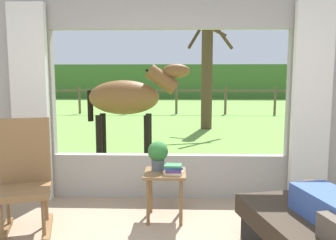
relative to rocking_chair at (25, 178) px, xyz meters
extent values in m
cube|color=#9E998E|center=(-0.64, 1.03, 0.73)|extent=(1.15, 0.12, 2.55)
cube|color=#9E998E|center=(3.41, 1.03, 0.73)|extent=(1.15, 0.12, 2.55)
cube|color=#9E998E|center=(1.39, 1.03, -0.27)|extent=(2.90, 0.12, 0.55)
cube|color=#9E998E|center=(1.39, 1.03, 1.78)|extent=(2.90, 0.12, 0.45)
cube|color=silver|center=(-0.30, 0.89, 0.65)|extent=(0.44, 0.10, 2.40)
cube|color=silver|center=(3.08, 0.89, 0.65)|extent=(0.44, 0.10, 2.40)
cube|color=olive|center=(1.39, 11.93, -0.54)|extent=(36.00, 21.68, 0.02)
cube|color=#426B2E|center=(1.39, 21.77, 0.65)|extent=(36.00, 2.00, 2.40)
cube|color=#2D2319|center=(2.68, -0.77, -0.22)|extent=(1.26, 1.86, 0.18)
cube|color=#334C8C|center=(2.68, -0.62, -0.02)|extent=(0.47, 0.66, 0.22)
sphere|color=tan|center=(2.68, -0.24, -0.02)|extent=(0.20, 0.20, 0.20)
cube|color=brown|center=(0.03, -0.10, -0.11)|extent=(0.60, 0.60, 0.06)
cube|color=brown|center=(-0.03, 0.10, 0.23)|extent=(0.48, 0.20, 0.68)
cube|color=brown|center=(-0.16, -0.16, -0.52)|extent=(0.26, 0.67, 0.06)
cube|color=brown|center=(0.22, -0.04, -0.52)|extent=(0.26, 0.67, 0.06)
cylinder|color=brown|center=(-0.09, -0.32, -0.31)|extent=(0.04, 0.04, 0.38)
cylinder|color=brown|center=(0.26, -0.22, -0.31)|extent=(0.04, 0.04, 0.38)
cylinder|color=brown|center=(-0.20, 0.02, -0.31)|extent=(0.04, 0.04, 0.38)
cylinder|color=brown|center=(0.15, 0.13, -0.31)|extent=(0.04, 0.04, 0.38)
cube|color=brown|center=(1.37, 0.34, -0.04)|extent=(0.44, 0.44, 0.03)
cylinder|color=brown|center=(1.20, 0.17, -0.30)|extent=(0.04, 0.04, 0.49)
cylinder|color=brown|center=(1.54, 0.17, -0.30)|extent=(0.04, 0.04, 0.49)
cylinder|color=brown|center=(1.20, 0.51, -0.30)|extent=(0.04, 0.04, 0.49)
cylinder|color=brown|center=(1.54, 0.51, -0.30)|extent=(0.04, 0.04, 0.49)
cylinder|color=#4C5156|center=(1.29, 0.40, 0.03)|extent=(0.14, 0.14, 0.12)
sphere|color=#2D6B2D|center=(1.29, 0.40, 0.18)|extent=(0.22, 0.22, 0.22)
cube|color=beige|center=(1.46, 0.27, -0.02)|extent=(0.21, 0.18, 0.02)
cube|color=#59336B|center=(1.46, 0.28, 0.01)|extent=(0.16, 0.16, 0.03)
cube|color=#23478C|center=(1.45, 0.28, 0.04)|extent=(0.20, 0.17, 0.03)
cube|color=#337247|center=(1.45, 0.27, 0.06)|extent=(0.19, 0.15, 0.02)
ellipsoid|color=brown|center=(0.54, 2.78, 0.62)|extent=(1.24, 0.57, 0.60)
cylinder|color=brown|center=(1.22, 2.77, 0.94)|extent=(0.60, 0.26, 0.53)
ellipsoid|color=brown|center=(1.46, 2.77, 1.09)|extent=(0.48, 0.20, 0.24)
cube|color=black|center=(1.14, 2.78, 0.96)|extent=(0.43, 0.08, 0.32)
cylinder|color=black|center=(-0.06, 2.78, 0.47)|extent=(0.10, 0.10, 0.55)
cylinder|color=black|center=(0.96, 2.94, -0.10)|extent=(0.11, 0.11, 0.85)
cylinder|color=black|center=(0.96, 2.62, -0.10)|extent=(0.11, 0.11, 0.85)
cylinder|color=black|center=(0.12, 2.94, -0.10)|extent=(0.11, 0.11, 0.85)
cylinder|color=black|center=(0.12, 2.62, -0.10)|extent=(0.11, 0.11, 0.85)
cylinder|color=#4C3823|center=(2.30, 6.77, 0.90)|extent=(0.32, 0.32, 2.86)
cylinder|color=#47331E|center=(2.57, 6.38, 2.25)|extent=(0.94, 0.67, 1.00)
cylinder|color=#47331E|center=(2.30, 6.40, 2.34)|extent=(1.01, 0.10, 0.57)
cylinder|color=#47331E|center=(2.04, 7.08, 2.27)|extent=(0.65, 0.57, 0.96)
cylinder|color=brown|center=(-4.61, 10.79, 0.02)|extent=(0.10, 0.10, 1.10)
cylinder|color=brown|center=(-2.61, 10.79, 0.02)|extent=(0.10, 0.10, 1.10)
cylinder|color=brown|center=(-0.61, 10.79, 0.02)|extent=(0.10, 0.10, 1.10)
cylinder|color=brown|center=(1.39, 10.79, 0.02)|extent=(0.10, 0.10, 1.10)
cylinder|color=brown|center=(3.39, 10.79, 0.02)|extent=(0.10, 0.10, 1.10)
cylinder|color=brown|center=(5.39, 10.79, 0.02)|extent=(0.10, 0.10, 1.10)
cylinder|color=brown|center=(7.39, 10.79, 0.02)|extent=(0.10, 0.10, 1.10)
cube|color=brown|center=(1.39, 10.79, 0.42)|extent=(16.00, 0.06, 0.08)
camera|label=1|loc=(1.52, -3.22, 0.98)|focal=36.69mm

